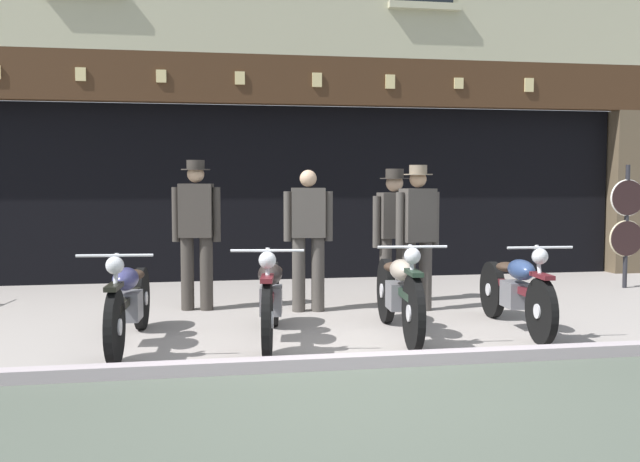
{
  "coord_description": "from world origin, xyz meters",
  "views": [
    {
      "loc": [
        -1.28,
        -5.57,
        1.52
      ],
      "look_at": [
        0.21,
        2.81,
        0.91
      ],
      "focal_mm": 40.97,
      "sensor_mm": 36.0,
      "label": 1
    }
  ],
  "objects_px": {
    "assistant_far_right": "(417,231)",
    "tyre_sign_pole": "(627,219)",
    "motorcycle_left": "(129,300)",
    "motorcycle_center": "(399,291)",
    "motorcycle_center_right": "(516,289)",
    "advert_board_near": "(158,166)",
    "motorcycle_center_left": "(271,295)",
    "shopkeeper_center": "(308,234)",
    "advert_board_far": "(75,161)",
    "salesman_right": "(394,229)",
    "salesman_left": "(196,227)"
  },
  "relations": [
    {
      "from": "motorcycle_center_left",
      "to": "salesman_right",
      "type": "xyz_separation_m",
      "value": [
        1.71,
        1.85,
        0.48
      ]
    },
    {
      "from": "salesman_left",
      "to": "motorcycle_center_right",
      "type": "bearing_deg",
      "value": 162.51
    },
    {
      "from": "shopkeeper_center",
      "to": "advert_board_far",
      "type": "height_order",
      "value": "advert_board_far"
    },
    {
      "from": "tyre_sign_pole",
      "to": "motorcycle_center_right",
      "type": "bearing_deg",
      "value": -139.0
    },
    {
      "from": "assistant_far_right",
      "to": "advert_board_far",
      "type": "xyz_separation_m",
      "value": [
        -4.17,
        3.0,
        0.85
      ]
    },
    {
      "from": "salesman_right",
      "to": "advert_board_near",
      "type": "distance_m",
      "value": 3.85
    },
    {
      "from": "motorcycle_center",
      "to": "tyre_sign_pole",
      "type": "bearing_deg",
      "value": -143.81
    },
    {
      "from": "motorcycle_center_left",
      "to": "salesman_right",
      "type": "relative_size",
      "value": 1.25
    },
    {
      "from": "motorcycle_center",
      "to": "motorcycle_center_right",
      "type": "bearing_deg",
      "value": -172.8
    },
    {
      "from": "motorcycle_center_left",
      "to": "assistant_far_right",
      "type": "relative_size",
      "value": 1.23
    },
    {
      "from": "motorcycle_center_left",
      "to": "assistant_far_right",
      "type": "xyz_separation_m",
      "value": [
        1.82,
        1.26,
        0.49
      ]
    },
    {
      "from": "motorcycle_center",
      "to": "shopkeeper_center",
      "type": "xyz_separation_m",
      "value": [
        -0.65,
        1.44,
        0.46
      ]
    },
    {
      "from": "tyre_sign_pole",
      "to": "motorcycle_center_left",
      "type": "bearing_deg",
      "value": -154.79
    },
    {
      "from": "motorcycle_center_left",
      "to": "shopkeeper_center",
      "type": "bearing_deg",
      "value": -103.19
    },
    {
      "from": "advert_board_far",
      "to": "salesman_right",
      "type": "bearing_deg",
      "value": -30.56
    },
    {
      "from": "motorcycle_center_left",
      "to": "tyre_sign_pole",
      "type": "relative_size",
      "value": 1.2
    },
    {
      "from": "assistant_far_right",
      "to": "salesman_left",
      "type": "bearing_deg",
      "value": -25.23
    },
    {
      "from": "salesman_left",
      "to": "salesman_right",
      "type": "height_order",
      "value": "salesman_left"
    },
    {
      "from": "motorcycle_center",
      "to": "tyre_sign_pole",
      "type": "distance_m",
      "value": 4.7
    },
    {
      "from": "motorcycle_center",
      "to": "advert_board_far",
      "type": "bearing_deg",
      "value": -45.14
    },
    {
      "from": "assistant_far_right",
      "to": "tyre_sign_pole",
      "type": "relative_size",
      "value": 0.98
    },
    {
      "from": "salesman_left",
      "to": "shopkeeper_center",
      "type": "bearing_deg",
      "value": 177.02
    },
    {
      "from": "tyre_sign_pole",
      "to": "advert_board_far",
      "type": "relative_size",
      "value": 1.72
    },
    {
      "from": "assistant_far_right",
      "to": "advert_board_near",
      "type": "distance_m",
      "value": 4.31
    },
    {
      "from": "assistant_far_right",
      "to": "motorcycle_center_left",
      "type": "bearing_deg",
      "value": 20.94
    },
    {
      "from": "salesman_left",
      "to": "motorcycle_left",
      "type": "bearing_deg",
      "value": 81.11
    },
    {
      "from": "motorcycle_left",
      "to": "motorcycle_center_left",
      "type": "xyz_separation_m",
      "value": [
        1.29,
        -0.03,
        0.01
      ]
    },
    {
      "from": "motorcycle_left",
      "to": "salesman_right",
      "type": "height_order",
      "value": "salesman_right"
    },
    {
      "from": "motorcycle_center_right",
      "to": "salesman_left",
      "type": "height_order",
      "value": "salesman_left"
    },
    {
      "from": "motorcycle_center_left",
      "to": "advert_board_far",
      "type": "distance_m",
      "value": 5.04
    },
    {
      "from": "motorcycle_center_right",
      "to": "tyre_sign_pole",
      "type": "relative_size",
      "value": 1.13
    },
    {
      "from": "advert_board_far",
      "to": "motorcycle_center",
      "type": "bearing_deg",
      "value": -49.76
    },
    {
      "from": "salesman_right",
      "to": "motorcycle_left",
      "type": "bearing_deg",
      "value": 22.87
    },
    {
      "from": "shopkeeper_center",
      "to": "motorcycle_center_right",
      "type": "bearing_deg",
      "value": 149.59
    },
    {
      "from": "motorcycle_center",
      "to": "advert_board_near",
      "type": "distance_m",
      "value": 5.05
    },
    {
      "from": "salesman_right",
      "to": "tyre_sign_pole",
      "type": "height_order",
      "value": "tyre_sign_pole"
    },
    {
      "from": "motorcycle_left",
      "to": "motorcycle_center",
      "type": "height_order",
      "value": "motorcycle_center"
    },
    {
      "from": "motorcycle_center",
      "to": "salesman_left",
      "type": "bearing_deg",
      "value": -38.0
    },
    {
      "from": "motorcycle_left",
      "to": "assistant_far_right",
      "type": "relative_size",
      "value": 1.23
    },
    {
      "from": "motorcycle_center_right",
      "to": "assistant_far_right",
      "type": "bearing_deg",
      "value": -57.5
    },
    {
      "from": "tyre_sign_pole",
      "to": "shopkeeper_center",
      "type": "bearing_deg",
      "value": -167.79
    },
    {
      "from": "motorcycle_left",
      "to": "salesman_left",
      "type": "height_order",
      "value": "salesman_left"
    },
    {
      "from": "motorcycle_center_left",
      "to": "assistant_far_right",
      "type": "bearing_deg",
      "value": -136.5
    },
    {
      "from": "motorcycle_left",
      "to": "motorcycle_center",
      "type": "xyz_separation_m",
      "value": [
        2.53,
        -0.02,
        0.02
      ]
    },
    {
      "from": "motorcycle_center_right",
      "to": "advert_board_near",
      "type": "xyz_separation_m",
      "value": [
        -3.66,
        4.19,
        1.28
      ]
    },
    {
      "from": "shopkeeper_center",
      "to": "advert_board_far",
      "type": "xyz_separation_m",
      "value": [
        -2.94,
        2.8,
        0.88
      ]
    },
    {
      "from": "salesman_left",
      "to": "shopkeeper_center",
      "type": "distance_m",
      "value": 1.29
    },
    {
      "from": "shopkeeper_center",
      "to": "advert_board_far",
      "type": "distance_m",
      "value": 4.15
    },
    {
      "from": "salesman_right",
      "to": "assistant_far_right",
      "type": "distance_m",
      "value": 0.6
    },
    {
      "from": "motorcycle_center_left",
      "to": "assistant_far_right",
      "type": "distance_m",
      "value": 2.27
    }
  ]
}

